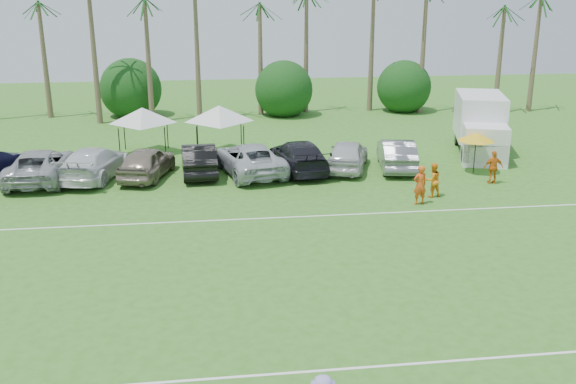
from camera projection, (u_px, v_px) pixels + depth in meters
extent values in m
cube|color=white|center=(225.00, 378.00, 16.67)|extent=(80.00, 0.10, 0.01)
cube|color=white|center=(215.00, 220.00, 28.02)|extent=(80.00, 0.10, 0.01)
cone|color=brown|center=(44.00, 55.00, 47.72)|extent=(0.44, 0.44, 10.00)
cone|color=brown|center=(99.00, 47.00, 48.06)|extent=(0.44, 0.44, 11.00)
cone|color=brown|center=(154.00, 67.00, 49.01)|extent=(0.44, 0.44, 8.00)
cone|color=brown|center=(206.00, 59.00, 49.35)|extent=(0.44, 0.44, 9.00)
cone|color=brown|center=(258.00, 52.00, 49.68)|extent=(0.44, 0.44, 10.00)
cone|color=brown|center=(309.00, 45.00, 50.02)|extent=(0.44, 0.44, 11.00)
cone|color=brown|center=(371.00, 63.00, 51.09)|extent=(0.44, 0.44, 8.00)
cone|color=brown|center=(432.00, 56.00, 51.55)|extent=(0.44, 0.44, 9.00)
cone|color=brown|center=(491.00, 49.00, 52.02)|extent=(0.44, 0.44, 10.00)
cone|color=brown|center=(538.00, 42.00, 52.35)|extent=(0.44, 0.44, 11.00)
cylinder|color=brown|center=(132.00, 108.00, 50.70)|extent=(0.30, 0.30, 1.40)
sphere|color=#0F3812|center=(131.00, 94.00, 50.37)|extent=(4.00, 4.00, 4.00)
cylinder|color=brown|center=(282.00, 104.00, 52.18)|extent=(0.30, 0.30, 1.40)
sphere|color=#0F3812|center=(282.00, 91.00, 51.84)|extent=(4.00, 4.00, 4.00)
cylinder|color=brown|center=(401.00, 102.00, 53.40)|extent=(0.30, 0.30, 1.40)
sphere|color=#0F3812|center=(402.00, 88.00, 53.07)|extent=(4.00, 4.00, 4.00)
imported|color=#E25219|center=(420.00, 185.00, 29.90)|extent=(0.76, 0.58, 1.88)
imported|color=orange|center=(433.00, 180.00, 30.99)|extent=(0.94, 0.81, 1.69)
imported|color=orange|center=(493.00, 167.00, 33.11)|extent=(1.04, 0.47, 1.73)
cube|color=white|center=(479.00, 116.00, 39.58)|extent=(3.96, 5.46, 2.66)
cube|color=white|center=(485.00, 145.00, 36.70)|extent=(2.90, 2.54, 2.24)
cube|color=black|center=(486.00, 154.00, 36.04)|extent=(2.44, 1.01, 1.07)
cube|color=#E5590C|center=(501.00, 124.00, 39.52)|extent=(0.51, 1.64, 0.96)
cylinder|color=black|center=(464.00, 155.00, 37.25)|extent=(0.58, 1.01, 0.96)
cylinder|color=black|center=(502.00, 156.00, 36.92)|extent=(0.58, 1.01, 0.96)
cylinder|color=black|center=(458.00, 138.00, 41.46)|extent=(0.58, 1.01, 0.96)
cylinder|color=black|center=(492.00, 139.00, 41.14)|extent=(0.58, 1.01, 0.96)
cylinder|color=black|center=(119.00, 144.00, 37.67)|extent=(0.06, 0.06, 1.90)
cylinder|color=black|center=(165.00, 143.00, 38.00)|extent=(0.06, 0.06, 1.90)
cylinder|color=black|center=(124.00, 135.00, 40.19)|extent=(0.06, 0.06, 1.90)
cylinder|color=black|center=(167.00, 133.00, 40.51)|extent=(0.06, 0.06, 1.90)
pyramid|color=silver|center=(142.00, 108.00, 38.52)|extent=(4.11, 4.11, 0.95)
cylinder|color=black|center=(197.00, 143.00, 37.78)|extent=(0.06, 0.06, 1.97)
cylinder|color=black|center=(244.00, 142.00, 38.12)|extent=(0.06, 0.06, 1.97)
cylinder|color=black|center=(197.00, 133.00, 40.39)|extent=(0.06, 0.06, 1.97)
cylinder|color=black|center=(241.00, 132.00, 40.73)|extent=(0.06, 0.06, 1.97)
pyramid|color=silver|center=(219.00, 105.00, 38.66)|extent=(4.26, 4.26, 0.99)
cylinder|color=black|center=(475.00, 155.00, 34.98)|extent=(0.05, 0.05, 2.03)
cone|color=gold|center=(476.00, 137.00, 34.68)|extent=(2.03, 2.03, 0.46)
imported|color=#9EA0A2|center=(40.00, 165.00, 33.59)|extent=(2.86, 6.12, 1.69)
imported|color=silver|center=(94.00, 163.00, 34.00)|extent=(3.61, 6.22, 1.69)
imported|color=gray|center=(147.00, 162.00, 34.16)|extent=(3.16, 5.31, 1.69)
imported|color=black|center=(199.00, 159.00, 34.86)|extent=(2.07, 5.23, 1.69)
imported|color=#B4B8BD|center=(250.00, 159.00, 34.88)|extent=(4.09, 6.57, 1.69)
imported|color=black|center=(299.00, 156.00, 35.46)|extent=(3.02, 6.07, 1.69)
imported|color=silver|center=(348.00, 155.00, 35.71)|extent=(3.49, 5.35, 1.69)
imported|color=slate|center=(396.00, 154.00, 35.88)|extent=(2.64, 5.37, 1.69)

